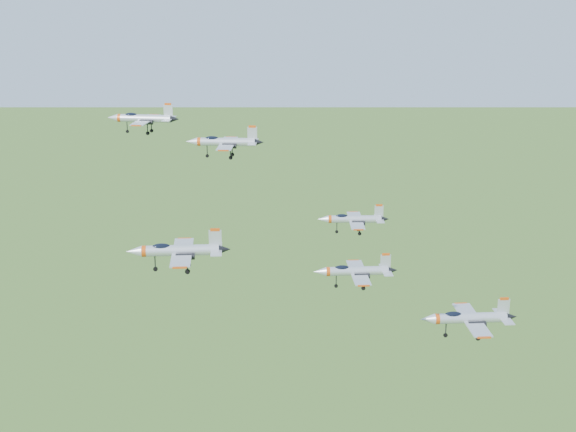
# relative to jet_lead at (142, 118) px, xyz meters

# --- Properties ---
(jet_lead) EXTENTS (11.53, 9.45, 3.09)m
(jet_lead) POSITION_rel_jet_lead_xyz_m (0.00, 0.00, 0.00)
(jet_lead) COLOR #B2B6C0
(jet_left_high) EXTENTS (11.17, 9.25, 2.99)m
(jet_left_high) POSITION_rel_jet_lead_xyz_m (14.94, -10.24, -1.24)
(jet_left_high) COLOR #B2B6C0
(jet_right_high) EXTENTS (12.41, 10.43, 3.33)m
(jet_right_high) POSITION_rel_jet_lead_xyz_m (13.51, -32.20, -9.88)
(jet_right_high) COLOR #B2B6C0
(jet_left_low) EXTENTS (10.67, 8.90, 2.85)m
(jet_left_low) POSITION_rel_jet_lead_xyz_m (33.24, -6.24, -13.24)
(jet_left_low) COLOR #B2B6C0
(jet_right_low) EXTENTS (10.78, 9.05, 2.89)m
(jet_right_low) POSITION_rel_jet_lead_xyz_m (34.34, -24.30, -14.54)
(jet_right_low) COLOR #B2B6C0
(jet_trail) EXTENTS (13.66, 11.48, 3.67)m
(jet_trail) POSITION_rel_jet_lead_xyz_m (49.83, -15.56, -24.10)
(jet_trail) COLOR #B2B6C0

